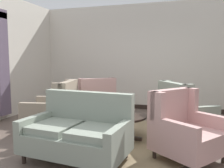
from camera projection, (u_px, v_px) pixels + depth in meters
The scene contains 12 objects.
ground at pixel (123, 144), 3.98m from camera, with size 8.99×8.99×0.00m, color brown.
wall_back at pixel (151, 57), 6.63m from camera, with size 6.58×0.08×2.96m, color silver.
wall_left at pixel (3, 57), 5.63m from camera, with size 0.08×4.15×2.96m, color silver.
baseboard_back at pixel (149, 107), 6.73m from camera, with size 6.42×0.03×0.12m, color black.
area_rug at pixel (127, 138), 4.26m from camera, with size 2.61×2.61×0.01m, color #847051.
coffee_table at pixel (122, 119), 4.22m from camera, with size 0.87×0.87×0.44m.
porcelain_vase at pixel (119, 107), 4.17m from camera, with size 0.15×0.15×0.34m.
settee at pixel (78, 133), 3.35m from camera, with size 1.51×0.97×0.94m.
armchair_back_corner at pixel (183, 113), 4.36m from camera, with size 1.12×1.13×1.01m.
armchair_foreground_right at pixel (95, 103), 5.46m from camera, with size 1.12×1.12×1.01m.
armchair_near_window at pixel (185, 130), 3.36m from camera, with size 1.15×1.16×0.98m.
armchair_near_sideboard at pixel (55, 111), 4.65m from camera, with size 1.04×1.00×1.01m.
Camera 1 is at (0.99, -3.72, 1.43)m, focal length 37.98 mm.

